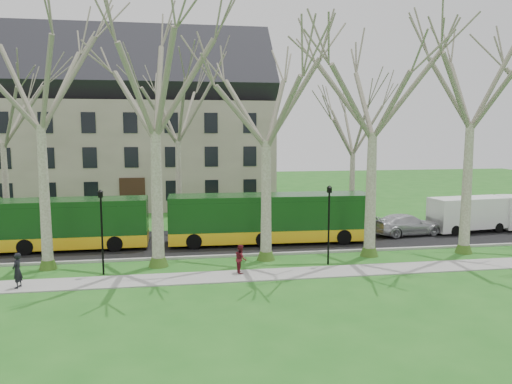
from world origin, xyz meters
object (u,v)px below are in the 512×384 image
pedestrian_b (241,259)px  bus_lead (41,224)px  sedan (407,225)px  pedestrian_a (17,270)px  van_a (469,215)px  bus_follow (270,218)px

pedestrian_b → bus_lead: bearing=56.0°
sedan → pedestrian_b: size_ratio=3.41×
pedestrian_a → bus_lead: bearing=-163.0°
van_a → pedestrian_a: bearing=-169.6°
sedan → pedestrian_b: 14.73m
van_a → bus_lead: bearing=175.3°
sedan → pedestrian_b: bearing=112.6°
bus_follow → pedestrian_b: 7.25m
bus_follow → sedan: (9.93, 0.76, -0.91)m
sedan → pedestrian_a: pedestrian_a is taller
bus_lead → bus_follow: (14.26, -0.28, 0.04)m
van_a → pedestrian_b: bearing=-162.7°
pedestrian_a → pedestrian_b: (10.61, 0.77, -0.09)m
bus_follow → van_a: bus_follow is taller
van_a → pedestrian_a: van_a is taller
sedan → van_a: (4.91, 0.36, 0.52)m
bus_follow → pedestrian_a: 15.36m
bus_lead → pedestrian_b: bus_lead is taller
sedan → pedestrian_a: bearing=101.8°
sedan → pedestrian_a: 24.74m
bus_lead → sedan: (24.18, 0.48, -0.87)m
van_a → pedestrian_a: (-28.27, -8.49, -0.42)m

